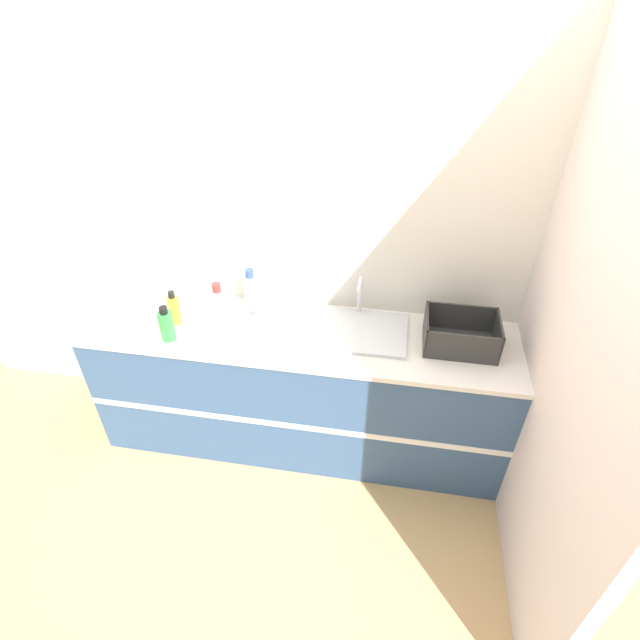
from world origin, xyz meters
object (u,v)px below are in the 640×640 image
object	(u,v)px
bottle_yellow	(174,309)
bottle_clear	(251,292)
sink	(356,329)
bottle_white_spray	(219,307)
paper_towel_roll	(270,308)
dish_rack	(461,336)
bottle_green	(167,325)

from	to	relation	value
bottle_yellow	bottle_clear	bearing A→B (deg)	26.15
sink	bottle_white_spray	xyz separation A→B (m)	(-0.76, -0.06, 0.10)
sink	paper_towel_roll	xyz separation A→B (m)	(-0.47, -0.06, 0.13)
paper_towel_roll	bottle_clear	world-z (taller)	paper_towel_roll
dish_rack	bottle_clear	size ratio (longest dim) A/B	1.40
bottle_green	sink	bearing A→B (deg)	12.91
sink	dish_rack	xyz separation A→B (m)	(0.56, -0.03, 0.05)
dish_rack	bottle_yellow	xyz separation A→B (m)	(-1.58, -0.06, 0.03)
dish_rack	bottle_yellow	world-z (taller)	bottle_yellow
paper_towel_roll	bottle_white_spray	bearing A→B (deg)	-179.82
dish_rack	bottle_white_spray	world-z (taller)	bottle_white_spray
bottle_green	bottle_white_spray	xyz separation A→B (m)	(0.24, 0.17, 0.03)
sink	bottle_green	size ratio (longest dim) A/B	2.71
bottle_yellow	bottle_clear	distance (m)	0.44
bottle_green	bottle_clear	distance (m)	0.51
bottle_white_spray	paper_towel_roll	bearing A→B (deg)	0.18
bottle_green	paper_towel_roll	bearing A→B (deg)	17.71
dish_rack	bottle_white_spray	bearing A→B (deg)	-178.62
bottle_green	bottle_white_spray	bearing A→B (deg)	35.10
dish_rack	bottle_white_spray	size ratio (longest dim) A/B	1.41
dish_rack	bottle_green	distance (m)	1.58
bottle_clear	bottle_white_spray	xyz separation A→B (m)	(-0.14, -0.17, -0.00)
bottle_clear	paper_towel_roll	bearing A→B (deg)	-47.05
bottle_green	bottle_yellow	bearing A→B (deg)	96.63
bottle_green	bottle_clear	size ratio (longest dim) A/B	0.76
bottle_green	bottle_clear	xyz separation A→B (m)	(0.38, 0.34, 0.03)
paper_towel_roll	bottle_yellow	world-z (taller)	paper_towel_roll
dish_rack	paper_towel_roll	bearing A→B (deg)	-178.28
bottle_yellow	bottle_white_spray	distance (m)	0.26
bottle_yellow	paper_towel_roll	bearing A→B (deg)	2.62
sink	bottle_white_spray	world-z (taller)	bottle_white_spray
paper_towel_roll	dish_rack	xyz separation A→B (m)	(1.03, 0.03, -0.08)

